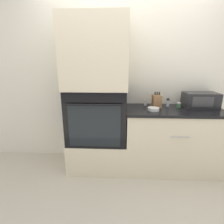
{
  "coord_description": "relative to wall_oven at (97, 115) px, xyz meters",
  "views": [
    {
      "loc": [
        -0.09,
        -1.97,
        1.45
      ],
      "look_at": [
        -0.19,
        0.21,
        0.84
      ],
      "focal_mm": 28.0,
      "sensor_mm": 36.0,
      "label": 1
    }
  ],
  "objects": [
    {
      "name": "knife_block",
      "position": [
        0.81,
        0.1,
        0.18
      ],
      "size": [
        0.11,
        0.15,
        0.21
      ],
      "color": "olive",
      "rests_on": "counter_unit"
    },
    {
      "name": "bowl",
      "position": [
        0.73,
        -0.09,
        0.12
      ],
      "size": [
        0.15,
        0.15,
        0.04
      ],
      "color": "white",
      "rests_on": "counter_unit"
    },
    {
      "name": "oven_cabinet_upper",
      "position": [
        0.0,
        0.0,
        0.79
      ],
      "size": [
        0.79,
        0.6,
        0.87
      ],
      "color": "beige",
      "rests_on": "wall_oven"
    },
    {
      "name": "wall_back",
      "position": [
        0.4,
        0.33,
        0.48
      ],
      "size": [
        8.0,
        0.05,
        2.5
      ],
      "color": "silver",
      "rests_on": "ground_plane"
    },
    {
      "name": "oven_cabinet_base",
      "position": [
        0.0,
        0.0,
        -0.56
      ],
      "size": [
        0.79,
        0.6,
        0.42
      ],
      "color": "beige",
      "rests_on": "ground_plane"
    },
    {
      "name": "condiment_jar_mid",
      "position": [
        0.67,
        0.2,
        0.13
      ],
      "size": [
        0.04,
        0.04,
        0.07
      ],
      "color": "silver",
      "rests_on": "counter_unit"
    },
    {
      "name": "ground_plane",
      "position": [
        0.4,
        -0.3,
        -0.77
      ],
      "size": [
        12.0,
        12.0,
        0.0
      ],
      "primitive_type": "plane",
      "color": "beige"
    },
    {
      "name": "condiment_jar_near",
      "position": [
        1.11,
        0.1,
        0.13
      ],
      "size": [
        0.06,
        0.06,
        0.07
      ],
      "color": "#427047",
      "rests_on": "counter_unit"
    },
    {
      "name": "counter_unit",
      "position": [
        1.03,
        0.0,
        -0.34
      ],
      "size": [
        1.28,
        0.63,
        0.87
      ],
      "color": "beige",
      "rests_on": "ground_plane"
    },
    {
      "name": "condiment_jar_far",
      "position": [
        0.97,
        0.15,
        0.15
      ],
      "size": [
        0.04,
        0.04,
        0.11
      ],
      "color": "silver",
      "rests_on": "counter_unit"
    },
    {
      "name": "microwave",
      "position": [
        1.4,
        0.12,
        0.2
      ],
      "size": [
        0.44,
        0.28,
        0.2
      ],
      "color": "#232326",
      "rests_on": "counter_unit"
    },
    {
      "name": "wall_oven",
      "position": [
        0.0,
        0.0,
        0.0
      ],
      "size": [
        0.77,
        0.64,
        0.71
      ],
      "color": "black",
      "rests_on": "oven_cabinet_base"
    }
  ]
}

